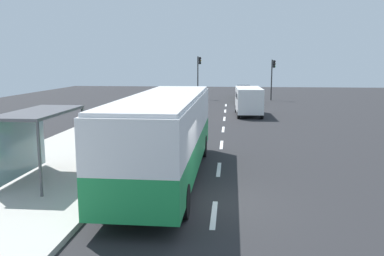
# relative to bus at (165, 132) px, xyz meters

# --- Properties ---
(ground_plane) EXTENTS (56.00, 92.00, 0.04)m
(ground_plane) POSITION_rel_bus_xyz_m (1.71, 11.61, -1.86)
(ground_plane) COLOR #262628
(sidewalk_platform) EXTENTS (6.20, 30.00, 0.18)m
(sidewalk_platform) POSITION_rel_bus_xyz_m (-4.69, -0.39, -1.75)
(sidewalk_platform) COLOR #ADAAA3
(sidewalk_platform) RESTS_ON ground
(lane_stripe_seg_1) EXTENTS (0.16, 2.20, 0.01)m
(lane_stripe_seg_1) POSITION_rel_bus_xyz_m (1.96, -3.39, -1.84)
(lane_stripe_seg_1) COLOR silver
(lane_stripe_seg_1) RESTS_ON ground
(lane_stripe_seg_2) EXTENTS (0.16, 2.20, 0.01)m
(lane_stripe_seg_2) POSITION_rel_bus_xyz_m (1.96, 1.61, -1.84)
(lane_stripe_seg_2) COLOR silver
(lane_stripe_seg_2) RESTS_ON ground
(lane_stripe_seg_3) EXTENTS (0.16, 2.20, 0.01)m
(lane_stripe_seg_3) POSITION_rel_bus_xyz_m (1.96, 6.61, -1.84)
(lane_stripe_seg_3) COLOR silver
(lane_stripe_seg_3) RESTS_ON ground
(lane_stripe_seg_4) EXTENTS (0.16, 2.20, 0.01)m
(lane_stripe_seg_4) POSITION_rel_bus_xyz_m (1.96, 11.61, -1.84)
(lane_stripe_seg_4) COLOR silver
(lane_stripe_seg_4) RESTS_ON ground
(lane_stripe_seg_5) EXTENTS (0.16, 2.20, 0.01)m
(lane_stripe_seg_5) POSITION_rel_bus_xyz_m (1.96, 16.61, -1.84)
(lane_stripe_seg_5) COLOR silver
(lane_stripe_seg_5) RESTS_ON ground
(lane_stripe_seg_6) EXTENTS (0.16, 2.20, 0.01)m
(lane_stripe_seg_6) POSITION_rel_bus_xyz_m (1.96, 21.61, -1.84)
(lane_stripe_seg_6) COLOR silver
(lane_stripe_seg_6) RESTS_ON ground
(lane_stripe_seg_7) EXTENTS (0.16, 2.20, 0.01)m
(lane_stripe_seg_7) POSITION_rel_bus_xyz_m (1.96, 26.61, -1.84)
(lane_stripe_seg_7) COLOR silver
(lane_stripe_seg_7) RESTS_ON ground
(bus) EXTENTS (2.59, 11.02, 3.21)m
(bus) POSITION_rel_bus_xyz_m (0.00, 0.00, 0.00)
(bus) COLOR #1E8C47
(bus) RESTS_ON ground
(white_van) EXTENTS (2.15, 5.26, 2.30)m
(white_van) POSITION_rel_bus_xyz_m (3.91, 18.89, -0.50)
(white_van) COLOR white
(white_van) RESTS_ON ground
(sedan_near) EXTENTS (1.88, 4.42, 1.52)m
(sedan_near) POSITION_rel_bus_xyz_m (4.01, 29.47, -1.05)
(sedan_near) COLOR #195933
(sedan_near) RESTS_ON ground
(sedan_far) EXTENTS (1.85, 4.40, 1.52)m
(sedan_far) POSITION_rel_bus_xyz_m (4.01, 35.88, -1.05)
(sedan_far) COLOR #195933
(sedan_far) RESTS_ON ground
(recycling_bin_orange) EXTENTS (0.52, 0.52, 0.95)m
(recycling_bin_orange) POSITION_rel_bus_xyz_m (-2.49, 0.38, -1.19)
(recycling_bin_orange) COLOR orange
(recycling_bin_orange) RESTS_ON sidewalk_platform
(recycling_bin_red) EXTENTS (0.52, 0.52, 0.95)m
(recycling_bin_red) POSITION_rel_bus_xyz_m (-2.49, 1.08, -1.19)
(recycling_bin_red) COLOR red
(recycling_bin_red) RESTS_ON sidewalk_platform
(recycling_bin_green) EXTENTS (0.52, 0.52, 0.95)m
(recycling_bin_green) POSITION_rel_bus_xyz_m (-2.49, 1.78, -1.19)
(recycling_bin_green) COLOR green
(recycling_bin_green) RESTS_ON sidewalk_platform
(recycling_bin_blue) EXTENTS (0.52, 0.52, 0.95)m
(recycling_bin_blue) POSITION_rel_bus_xyz_m (-2.49, 2.48, -1.19)
(recycling_bin_blue) COLOR blue
(recycling_bin_blue) RESTS_ON sidewalk_platform
(traffic_light_near_side) EXTENTS (0.49, 0.28, 4.66)m
(traffic_light_near_side) POSITION_rel_bus_xyz_m (7.22, 32.59, 1.27)
(traffic_light_near_side) COLOR #2D2D2D
(traffic_light_near_side) RESTS_ON ground
(traffic_light_far_side) EXTENTS (0.49, 0.28, 5.05)m
(traffic_light_far_side) POSITION_rel_bus_xyz_m (-1.39, 33.39, 1.51)
(traffic_light_far_side) COLOR #2D2D2D
(traffic_light_far_side) RESTS_ON ground
(bus_shelter) EXTENTS (1.80, 4.00, 2.50)m
(bus_shelter) POSITION_rel_bus_xyz_m (-4.70, -0.91, 0.25)
(bus_shelter) COLOR #4C4C51
(bus_shelter) RESTS_ON sidewalk_platform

